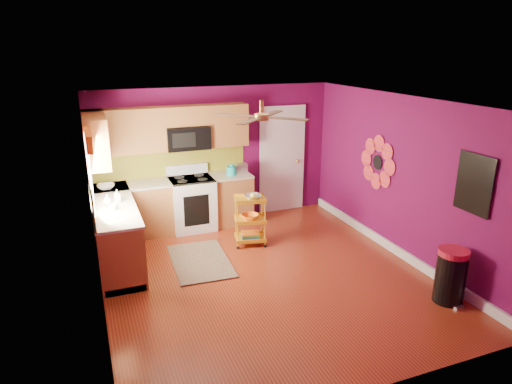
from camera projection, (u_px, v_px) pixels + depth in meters
name	position (u px, v px, depth m)	size (l,w,h in m)	color
ground	(266.00, 276.00, 6.63)	(5.00, 5.00, 0.00)	maroon
room_envelope	(269.00, 167.00, 6.13)	(4.54, 5.04, 2.52)	#610B45
lower_cabinets	(151.00, 218.00, 7.64)	(2.81, 2.31, 0.94)	brown
electric_range	(192.00, 203.00, 8.22)	(0.76, 0.66, 1.13)	white
upper_cabinetry	(148.00, 133.00, 7.57)	(2.80, 2.30, 1.26)	brown
left_window	(89.00, 157.00, 6.26)	(0.08, 1.35, 1.08)	white
panel_door	(282.00, 161.00, 8.97)	(0.95, 0.11, 2.15)	white
right_wall_art	(416.00, 171.00, 6.65)	(0.04, 2.74, 1.04)	black
ceiling_fan	(261.00, 116.00, 6.10)	(1.01, 1.01, 0.26)	#BF8C3F
shag_rug	(200.00, 261.00, 7.06)	(0.85, 1.38, 0.02)	black
rolling_cart	(251.00, 218.00, 7.53)	(0.57, 0.47, 0.91)	yellow
trash_can	(451.00, 276.00, 5.87)	(0.43, 0.44, 0.73)	black
teal_kettle	(232.00, 171.00, 8.26)	(0.18, 0.18, 0.21)	#16A6A2
toaster	(241.00, 168.00, 8.39)	(0.22, 0.15, 0.18)	beige
soap_bottle_a	(117.00, 196.00, 6.85)	(0.09, 0.09, 0.20)	#EA3F72
soap_bottle_b	(107.00, 200.00, 6.73)	(0.13, 0.13, 0.16)	white
counter_dish	(106.00, 187.00, 7.50)	(0.29, 0.29, 0.07)	white
counter_cup	(114.00, 206.00, 6.56)	(0.11, 0.11, 0.09)	white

